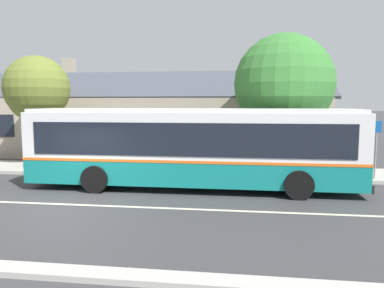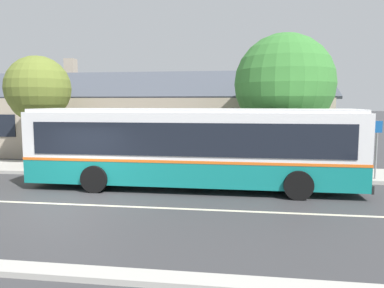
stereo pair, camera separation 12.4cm
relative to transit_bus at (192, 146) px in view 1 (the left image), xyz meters
The scene contains 9 objects.
ground_plane 4.86m from the transit_bus, 140.66° to the right, with size 300.00×300.00×0.00m, color #38383A.
sidewalk_far 4.96m from the transit_bus, 138.81° to the left, with size 60.00×3.00×0.15m, color #ADAAA3.
lane_divider_stripe 4.86m from the transit_bus, 140.66° to the right, with size 60.00×0.16×0.01m, color beige.
community_building 11.07m from the transit_bus, 112.51° to the left, with size 22.20×8.53×6.33m.
transit_bus is the anchor object (origin of this frame).
bench_by_building 8.31m from the transit_bus, 159.02° to the left, with size 1.70×0.51×0.94m.
street_tree_primary 5.85m from the transit_bus, 44.96° to the left, with size 4.56×4.56×6.42m.
street_tree_secondary 9.61m from the transit_bus, 155.93° to the left, with size 3.31×3.25×5.63m.
bus_stop_sign 7.63m from the transit_bus, 15.90° to the left, with size 0.36×0.07×2.40m.
Camera 1 is at (5.44, -11.14, 3.27)m, focal length 35.00 mm.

